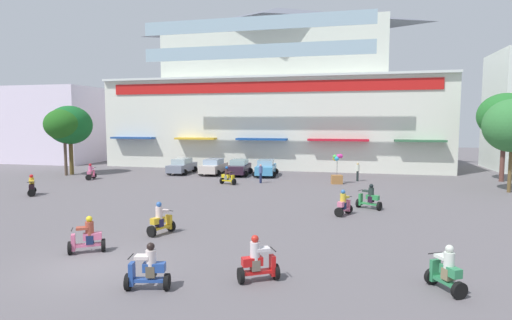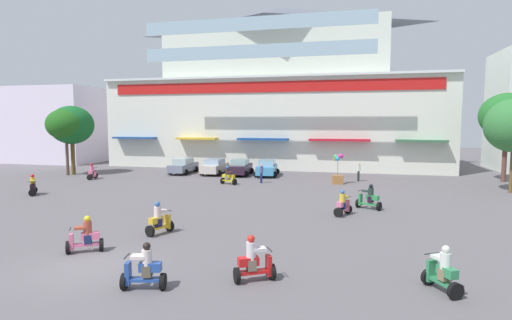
% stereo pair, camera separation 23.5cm
% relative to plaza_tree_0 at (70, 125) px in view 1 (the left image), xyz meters
% --- Properties ---
extents(ground_plane, '(128.00, 128.00, 0.00)m').
position_rel_plaza_tree_0_xyz_m(ground_plane, '(17.97, -9.38, -4.88)').
color(ground_plane, '#605A5F').
extents(colonial_building, '(38.08, 17.48, 18.74)m').
position_rel_plaza_tree_0_xyz_m(colonial_building, '(17.97, 13.99, 3.35)').
color(colonial_building, silver).
rests_on(colonial_building, ground).
extents(flank_building_left, '(13.77, 10.76, 9.57)m').
position_rel_plaza_tree_0_xyz_m(flank_building_left, '(-11.69, 12.03, -0.09)').
color(flank_building_left, silver).
rests_on(flank_building_left, ground).
extents(plaza_tree_0, '(4.10, 4.44, 6.79)m').
position_rel_plaza_tree_0_xyz_m(plaza_tree_0, '(0.00, 0.00, 0.00)').
color(plaza_tree_0, brown).
rests_on(plaza_tree_0, ground).
extents(plaza_tree_2, '(3.74, 3.63, 6.49)m').
position_rel_plaza_tree_0_xyz_m(plaza_tree_2, '(-0.07, -0.74, 0.06)').
color(plaza_tree_2, brown).
rests_on(plaza_tree_2, ground).
extents(plaza_tree_3, '(4.44, 4.74, 7.70)m').
position_rel_plaza_tree_0_xyz_m(plaza_tree_3, '(39.89, 4.57, 0.84)').
color(plaza_tree_3, brown).
rests_on(plaza_tree_3, ground).
extents(parked_car_0, '(2.31, 4.47, 1.54)m').
position_rel_plaza_tree_0_xyz_m(parked_car_0, '(10.38, 3.23, -4.11)').
color(parked_car_0, slate).
rests_on(parked_car_0, ground).
extents(parked_car_1, '(2.35, 4.30, 1.54)m').
position_rel_plaza_tree_0_xyz_m(parked_car_1, '(13.69, 3.37, -4.10)').
color(parked_car_1, beige).
rests_on(parked_car_1, ground).
extents(parked_car_2, '(2.44, 4.20, 1.55)m').
position_rel_plaza_tree_0_xyz_m(parked_car_2, '(16.36, 3.26, -4.10)').
color(parked_car_2, '#2B192A').
rests_on(parked_car_2, ground).
extents(parked_car_3, '(2.51, 4.22, 1.59)m').
position_rel_plaza_tree_0_xyz_m(parked_car_3, '(19.02, 3.33, -4.08)').
color(parked_car_3, '#4291C4').
rests_on(parked_car_3, ground).
extents(scooter_rider_0, '(1.34, 1.48, 1.48)m').
position_rel_plaza_tree_0_xyz_m(scooter_rider_0, '(4.91, -10.66, -4.27)').
color(scooter_rider_0, black).
rests_on(scooter_rider_0, ground).
extents(scooter_rider_1, '(1.44, 0.82, 1.52)m').
position_rel_plaza_tree_0_xyz_m(scooter_rider_1, '(21.04, -23.80, -4.24)').
color(scooter_rider_1, black).
rests_on(scooter_rider_1, ground).
extents(scooter_rider_2, '(1.56, 1.16, 1.54)m').
position_rel_plaza_tree_0_xyz_m(scooter_rider_2, '(28.20, -9.86, -4.23)').
color(scooter_rider_2, black).
rests_on(scooter_rider_2, ground).
extents(scooter_rider_3, '(0.90, 1.54, 1.47)m').
position_rel_plaza_tree_0_xyz_m(scooter_rider_3, '(4.05, -2.67, -4.27)').
color(scooter_rider_3, black).
rests_on(scooter_rider_3, ground).
extents(scooter_rider_4, '(1.47, 0.94, 1.52)m').
position_rel_plaza_tree_0_xyz_m(scooter_rider_4, '(17.02, -2.60, -4.25)').
color(scooter_rider_4, black).
rests_on(scooter_rider_4, ground).
extents(scooter_rider_5, '(0.97, 1.44, 1.56)m').
position_rel_plaza_tree_0_xyz_m(scooter_rider_5, '(18.53, -17.88, -4.24)').
color(scooter_rider_5, black).
rests_on(scooter_rider_5, ground).
extents(scooter_rider_6, '(1.43, 1.14, 1.57)m').
position_rel_plaza_tree_0_xyz_m(scooter_rider_6, '(24.22, -22.34, -4.23)').
color(scooter_rider_6, black).
rests_on(scooter_rider_6, ground).
extents(scooter_rider_7, '(1.10, 1.40, 1.51)m').
position_rel_plaza_tree_0_xyz_m(scooter_rider_7, '(30.08, -21.79, -4.24)').
color(scooter_rider_7, black).
rests_on(scooter_rider_7, ground).
extents(scooter_rider_8, '(1.01, 1.39, 1.47)m').
position_rel_plaza_tree_0_xyz_m(scooter_rider_8, '(26.74, -11.91, -4.27)').
color(scooter_rider_8, black).
rests_on(scooter_rider_8, ground).
extents(scooter_rider_9, '(1.45, 1.17, 1.50)m').
position_rel_plaza_tree_0_xyz_m(scooter_rider_9, '(16.90, -21.05, -4.27)').
color(scooter_rider_9, black).
rests_on(scooter_rider_9, ground).
extents(pedestrian_0, '(0.44, 0.44, 1.62)m').
position_rel_plaza_tree_0_xyz_m(pedestrian_0, '(19.54, -1.25, -3.95)').
color(pedestrian_0, '#192248').
rests_on(pedestrian_0, ground).
extents(pedestrian_1, '(0.45, 0.45, 1.64)m').
position_rel_plaza_tree_0_xyz_m(pedestrian_1, '(27.60, 1.84, -3.94)').
color(pedestrian_1, '#202A29').
rests_on(pedestrian_1, ground).
extents(balloon_vendor_cart, '(1.02, 0.80, 2.55)m').
position_rel_plaza_tree_0_xyz_m(balloon_vendor_cart, '(25.90, -0.21, -3.64)').
color(balloon_vendor_cart, '#A46E3A').
rests_on(balloon_vendor_cart, ground).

